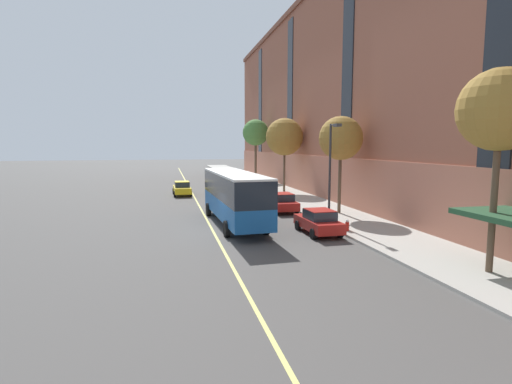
# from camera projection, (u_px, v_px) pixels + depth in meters

# --- Properties ---
(ground_plane) EXTENTS (260.00, 260.00, 0.00)m
(ground_plane) POSITION_uv_depth(u_px,v_px,m) (228.00, 232.00, 25.37)
(ground_plane) COLOR #4C4947
(sidewalk) EXTENTS (5.07, 160.00, 0.15)m
(sidewalk) POSITION_uv_depth(u_px,v_px,m) (343.00, 217.00, 30.29)
(sidewalk) COLOR #ADA89E
(sidewalk) RESTS_ON ground
(apartment_facade) EXTENTS (15.20, 110.00, 22.65)m
(apartment_facade) POSITION_uv_depth(u_px,v_px,m) (479.00, 62.00, 27.91)
(apartment_facade) COLOR #935642
(apartment_facade) RESTS_ON ground
(city_bus) EXTENTS (3.13, 11.80, 3.64)m
(city_bus) POSITION_uv_depth(u_px,v_px,m) (234.00, 195.00, 27.50)
(city_bus) COLOR #19569E
(city_bus) RESTS_ON ground
(parked_car_red_0) EXTENTS (2.03, 4.25, 1.56)m
(parked_car_red_0) POSITION_uv_depth(u_px,v_px,m) (319.00, 222.00, 24.80)
(parked_car_red_0) COLOR #B21E19
(parked_car_red_0) RESTS_ON ground
(parked_car_red_1) EXTENTS (2.01, 4.72, 1.56)m
(parked_car_red_1) POSITION_uv_depth(u_px,v_px,m) (263.00, 193.00, 39.48)
(parked_car_red_1) COLOR #B21E19
(parked_car_red_1) RESTS_ON ground
(parked_car_red_2) EXTENTS (2.04, 4.58, 1.56)m
(parked_car_red_2) POSITION_uv_depth(u_px,v_px,m) (281.00, 202.00, 33.24)
(parked_car_red_2) COLOR #B21E19
(parked_car_red_2) RESTS_ON ground
(parked_car_green_3) EXTENTS (2.03, 4.32, 1.56)m
(parked_car_green_3) POSITION_uv_depth(u_px,v_px,m) (251.00, 187.00, 45.51)
(parked_car_green_3) COLOR #23603D
(parked_car_green_3) RESTS_ON ground
(taxi_cab) EXTENTS (2.02, 4.64, 1.56)m
(taxi_cab) POSITION_uv_depth(u_px,v_px,m) (182.00, 188.00, 43.93)
(taxi_cab) COLOR yellow
(taxi_cab) RESTS_ON ground
(street_tree_near_corner) EXTENTS (3.37, 3.37, 8.49)m
(street_tree_near_corner) POSITION_uv_depth(u_px,v_px,m) (500.00, 111.00, 16.22)
(street_tree_near_corner) COLOR brown
(street_tree_near_corner) RESTS_ON sidewalk
(street_tree_mid_block) EXTENTS (3.42, 3.42, 7.61)m
(street_tree_mid_block) POSITION_uv_depth(u_px,v_px,m) (341.00, 138.00, 31.06)
(street_tree_mid_block) COLOR brown
(street_tree_mid_block) RESTS_ON sidewalk
(street_tree_far_uptown) EXTENTS (4.27, 4.27, 8.44)m
(street_tree_far_uptown) POSITION_uv_depth(u_px,v_px,m) (285.00, 137.00, 45.75)
(street_tree_far_uptown) COLOR brown
(street_tree_far_uptown) RESTS_ON sidewalk
(street_tree_far_downtown) EXTENTS (3.94, 3.94, 9.22)m
(street_tree_far_downtown) POSITION_uv_depth(u_px,v_px,m) (256.00, 133.00, 60.38)
(street_tree_far_downtown) COLOR brown
(street_tree_far_downtown) RESTS_ON sidewalk
(street_lamp) EXTENTS (0.36, 1.48, 6.82)m
(street_lamp) POSITION_uv_depth(u_px,v_px,m) (331.00, 162.00, 27.44)
(street_lamp) COLOR #2D2D30
(street_lamp) RESTS_ON sidewalk
(fire_hydrant) EXTENTS (0.42, 0.24, 0.72)m
(fire_hydrant) POSITION_uv_depth(u_px,v_px,m) (347.00, 225.00, 25.05)
(fire_hydrant) COLOR red
(fire_hydrant) RESTS_ON sidewalk
(lane_centerline) EXTENTS (0.16, 140.00, 0.01)m
(lane_centerline) POSITION_uv_depth(u_px,v_px,m) (209.00, 224.00, 28.08)
(lane_centerline) COLOR #E0D66B
(lane_centerline) RESTS_ON ground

